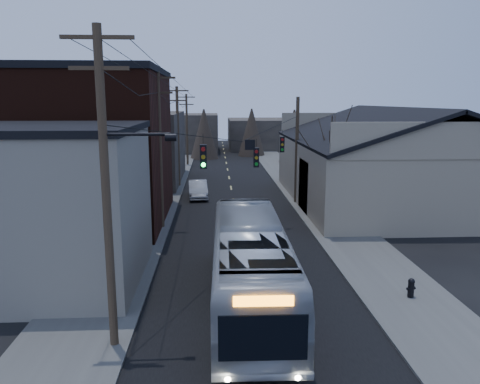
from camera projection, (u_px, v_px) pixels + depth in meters
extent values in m
cube|color=black|center=(232.00, 192.00, 42.63)|extent=(9.00, 110.00, 0.02)
cube|color=#474744|center=(160.00, 192.00, 42.27)|extent=(4.00, 110.00, 0.12)
cube|color=#474744|center=(302.00, 191.00, 42.96)|extent=(4.00, 110.00, 0.12)
cube|color=slate|center=(48.00, 208.00, 20.90)|extent=(8.00, 8.00, 7.00)
cube|color=black|center=(88.00, 149.00, 31.33)|extent=(10.00, 12.00, 10.00)
cube|color=#2E2825|center=(136.00, 148.00, 47.32)|extent=(9.00, 14.00, 7.00)
cube|color=gray|center=(394.00, 172.00, 37.94)|extent=(16.00, 20.00, 5.00)
cube|color=black|center=(347.00, 125.00, 36.99)|extent=(8.16, 20.60, 2.86)
cube|color=black|center=(446.00, 125.00, 37.42)|extent=(8.16, 20.60, 2.86)
cube|color=#2E2825|center=(187.00, 133.00, 76.02)|extent=(10.00, 12.00, 6.00)
cube|color=#2E2825|center=(263.00, 133.00, 81.70)|extent=(12.00, 14.00, 5.00)
cone|color=black|center=(330.00, 168.00, 32.48)|extent=(0.40, 0.40, 7.20)
cylinder|color=#382B1E|center=(106.00, 196.00, 14.90)|extent=(0.28, 0.28, 10.50)
cube|color=#382B1E|center=(97.00, 37.00, 13.96)|extent=(2.20, 0.12, 0.12)
cylinder|color=#382B1E|center=(160.00, 152.00, 29.64)|extent=(0.28, 0.28, 10.00)
cube|color=#382B1E|center=(157.00, 78.00, 28.75)|extent=(2.20, 0.12, 0.12)
cylinder|color=#382B1E|center=(178.00, 137.00, 44.38)|extent=(0.28, 0.28, 9.50)
cube|color=#382B1E|center=(177.00, 91.00, 43.54)|extent=(2.20, 0.12, 0.12)
cylinder|color=#382B1E|center=(187.00, 130.00, 59.12)|extent=(0.28, 0.28, 9.00)
cube|color=#382B1E|center=(186.00, 97.00, 58.33)|extent=(2.20, 0.12, 0.12)
cylinder|color=#382B1E|center=(297.00, 151.00, 37.17)|extent=(0.28, 0.28, 8.50)
cube|color=black|center=(203.00, 157.00, 19.33)|extent=(0.28, 0.20, 1.00)
cube|color=black|center=(256.00, 158.00, 23.99)|extent=(0.28, 0.20, 1.00)
cube|color=black|center=(282.00, 144.00, 29.97)|extent=(0.28, 0.20, 1.00)
imported|color=#9FA4AB|center=(250.00, 264.00, 18.94)|extent=(3.11, 12.41, 3.44)
imported|color=#96989D|center=(198.00, 189.00, 40.03)|extent=(1.87, 4.53, 1.46)
cylinder|color=black|center=(411.00, 290.00, 19.58)|extent=(0.26, 0.26, 0.65)
sphere|color=black|center=(412.00, 282.00, 19.51)|extent=(0.28, 0.28, 0.28)
cylinder|color=black|center=(411.00, 288.00, 19.57)|extent=(0.40, 0.22, 0.13)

